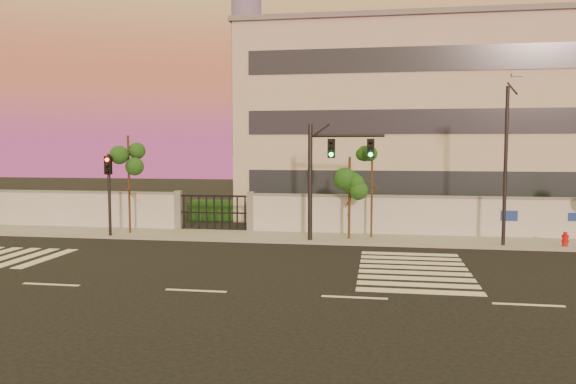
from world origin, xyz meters
name	(u,v)px	position (x,y,z in m)	size (l,w,h in m)	color
ground	(196,291)	(0.00, 0.00, 0.00)	(120.00, 120.00, 0.00)	black
sidewalk	(263,237)	(0.00, 10.50, 0.07)	(60.00, 3.00, 0.15)	gray
perimeter_wall	(271,213)	(0.10, 12.00, 1.07)	(60.00, 0.36, 2.20)	#B7B9BE
hedge_row	(298,213)	(1.17, 14.74, 0.82)	(41.00, 4.25, 1.80)	#103811
institutional_building	(430,123)	(9.00, 21.99, 6.16)	(24.40, 12.40, 12.25)	beige
distant_skyscraper	(246,39)	(-65.00, 280.00, 61.98)	(16.00, 16.00, 118.00)	slate
road_markings	(188,264)	(-1.58, 3.76, 0.01)	(57.00, 7.62, 0.02)	silver
street_tree_c	(129,162)	(-6.92, 10.18, 3.78)	(1.42, 1.13, 5.14)	#382314
street_tree_d	(350,179)	(4.32, 10.19, 3.01)	(1.58, 1.26, 4.09)	#382314
street_tree_e	(372,168)	(5.37, 10.66, 3.56)	(1.32, 1.05, 4.85)	#382314
traffic_signal_main	(325,168)	(3.19, 9.44, 3.56)	(3.56, 0.46, 5.62)	black
traffic_signal_secondary	(109,185)	(-7.51, 9.12, 2.67)	(0.33, 0.33, 4.21)	black
streetlight_east	(507,158)	(11.24, 9.25, 4.09)	(0.45, 1.82, 7.57)	black
fire_hydrant	(565,241)	(13.89, 9.52, 0.40)	(0.32, 0.30, 0.81)	#B60C12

